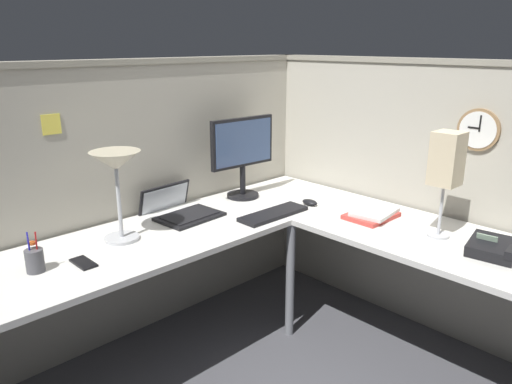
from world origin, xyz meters
name	(u,v)px	position (x,y,z in m)	size (l,w,h in m)	color
ground_plane	(291,356)	(0.00, 0.00, 0.00)	(6.80, 6.80, 0.00)	#47474C
cubicle_wall_back	(140,199)	(-0.36, 0.87, 0.79)	(2.57, 0.12, 1.58)	#A8A393
cubicle_wall_right	(427,197)	(0.87, -0.27, 0.79)	(0.12, 2.37, 1.58)	#A8A393
desk	(281,263)	(-0.15, -0.05, 0.63)	(2.35, 2.15, 0.73)	silver
monitor	(243,151)	(0.23, 0.64, 1.02)	(0.46, 0.20, 0.50)	black
laptop	(179,210)	(-0.25, 0.65, 0.75)	(0.37, 0.40, 0.22)	black
keyboard	(273,214)	(0.12, 0.26, 0.74)	(0.43, 0.14, 0.02)	black
computer_mouse	(310,202)	(0.41, 0.24, 0.75)	(0.06, 0.10, 0.03)	black
desk_lamp_dome	(116,168)	(-0.67, 0.54, 1.09)	(0.24, 0.24, 0.44)	#B7BABF
pen_cup	(35,260)	(-1.11, 0.47, 0.78)	(0.08, 0.08, 0.18)	#4C4C51
cell_phone	(83,263)	(-0.93, 0.41, 0.73)	(0.07, 0.14, 0.01)	black
office_phone	(495,249)	(0.44, -0.82, 0.77)	(0.21, 0.23, 0.11)	black
book_stack	(372,214)	(0.49, -0.14, 0.75)	(0.30, 0.23, 0.04)	#BF3F38
desk_lamp_paper	(447,162)	(0.49, -0.53, 1.11)	(0.13, 0.13, 0.53)	#B7BABF
wall_clock	(479,130)	(0.82, -0.53, 1.23)	(0.04, 0.22, 0.22)	olive
pinned_note_leftmost	(51,124)	(-0.84, 0.82, 1.29)	(0.09, 0.00, 0.10)	#EAD84C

